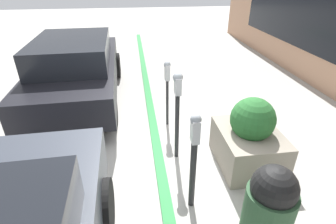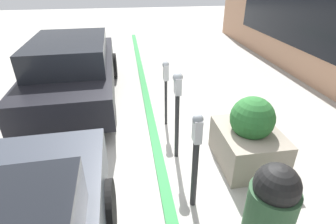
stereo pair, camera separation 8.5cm
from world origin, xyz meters
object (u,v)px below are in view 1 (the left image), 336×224
planter_box (249,139)px  parked_car_middle (77,68)px  trash_bin (269,207)px  parking_meter_second (177,102)px  parking_meter_nearest (194,153)px  parking_meter_middle (167,80)px

planter_box → parked_car_middle: (2.86, 3.04, 0.32)m
parked_car_middle → trash_bin: (-4.22, -2.68, -0.26)m
planter_box → trash_bin: size_ratio=1.09×
parking_meter_second → trash_bin: parking_meter_second is taller
planter_box → trash_bin: bearing=165.1°
parking_meter_nearest → parking_meter_middle: (2.13, 0.04, 0.09)m
parked_car_middle → parking_meter_nearest: bearing=-153.1°
planter_box → parked_car_middle: bearing=46.8°
parking_meter_nearest → parked_car_middle: parked_car_middle is taller
planter_box → parking_meter_nearest: bearing=124.4°
parking_meter_middle → planter_box: (-1.39, -1.11, -0.49)m
parked_car_middle → parking_meter_middle: bearing=-129.1°
parking_meter_nearest → trash_bin: bearing=-131.6°
trash_bin → parking_meter_nearest: bearing=48.4°
planter_box → trash_bin: 1.41m
planter_box → trash_bin: (-1.36, 0.36, 0.06)m
parking_meter_middle → parked_car_middle: parked_car_middle is taller
parking_meter_middle → parked_car_middle: 2.43m
parked_car_middle → parking_meter_second: bearing=-144.4°
parking_meter_nearest → planter_box: size_ratio=1.20×
parked_car_middle → trash_bin: 5.01m
parking_meter_nearest → planter_box: (0.73, -1.07, -0.39)m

